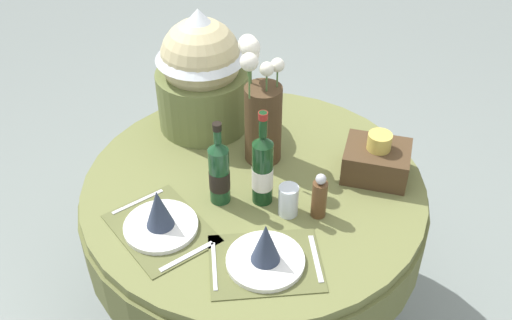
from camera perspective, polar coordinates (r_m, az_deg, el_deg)
The scene contains 11 objects.
ground at distance 2.68m, azimuth -0.17°, elevation -14.27°, with size 8.00×8.00×0.00m, color gray.
dining_table at distance 2.23m, azimuth -0.20°, elevation -4.96°, with size 1.23×1.23×0.74m.
place_setting_left at distance 1.96m, azimuth -9.03°, elevation -5.44°, with size 0.43×0.41×0.16m.
place_setting_right at distance 1.83m, azimuth 0.90°, elevation -8.70°, with size 0.41×0.36×0.16m.
flower_vase at distance 2.13m, azimuth 0.50°, elevation 4.65°, with size 0.17×0.20×0.47m.
wine_bottle_left at distance 1.98m, azimuth 0.62°, elevation -0.85°, with size 0.07×0.07×0.36m.
wine_bottle_centre at distance 1.99m, azimuth -3.48°, elevation -1.12°, with size 0.07×0.07×0.32m.
tumbler_mid at distance 1.99m, azimuth 3.06°, elevation -3.81°, with size 0.07×0.07×0.11m, color silver.
pepper_mill at distance 1.97m, azimuth 5.97°, elevation -3.48°, with size 0.05×0.05×0.17m.
gift_tub_back_left at distance 2.30m, azimuth -5.17°, elevation 8.71°, with size 0.35×0.35×0.49m.
woven_basket_side_right at distance 2.17m, azimuth 11.26°, elevation 0.01°, with size 0.22×0.19×0.18m.
Camera 1 is at (0.43, -1.56, 2.14)m, focal length 42.56 mm.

